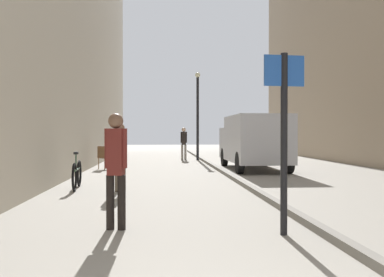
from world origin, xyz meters
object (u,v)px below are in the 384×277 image
at_px(cafe_chair_near_window, 104,156).
at_px(pedestrian_main_foreground, 116,163).
at_px(pedestrian_far_crossing, 120,152).
at_px(bicycle_leaning, 77,174).
at_px(lamp_post, 198,110).
at_px(pedestrian_mid_block, 184,141).
at_px(delivery_van, 253,140).
at_px(street_sign_post, 284,127).

bearing_deg(cafe_chair_near_window, pedestrian_main_foreground, -39.36).
relative_size(pedestrian_far_crossing, bicycle_leaning, 0.96).
bearing_deg(lamp_post, bicycle_leaning, -110.22).
bearing_deg(bicycle_leaning, cafe_chair_near_window, 86.64).
distance_m(lamp_post, bicycle_leaning, 12.50).
xyz_separation_m(pedestrian_mid_block, cafe_chair_near_window, (-3.59, -5.66, -0.48)).
relative_size(delivery_van, street_sign_post, 2.03).
distance_m(pedestrian_main_foreground, street_sign_post, 2.54).
bearing_deg(delivery_van, lamp_post, 106.03).
distance_m(pedestrian_far_crossing, bicycle_leaning, 1.46).
distance_m(street_sign_post, lamp_post, 16.86).
bearing_deg(pedestrian_main_foreground, cafe_chair_near_window, 108.75).
xyz_separation_m(pedestrian_main_foreground, pedestrian_mid_block, (2.01, 16.47, 0.01)).
bearing_deg(street_sign_post, delivery_van, -106.53).
distance_m(pedestrian_mid_block, bicycle_leaning, 12.24).
xyz_separation_m(bicycle_leaning, cafe_chair_near_window, (-0.09, 6.05, 0.17)).
bearing_deg(cafe_chair_near_window, street_sign_post, -28.19).
height_order(delivery_van, street_sign_post, street_sign_post).
height_order(street_sign_post, bicycle_leaning, street_sign_post).
height_order(delivery_van, lamp_post, lamp_post).
relative_size(pedestrian_far_crossing, street_sign_post, 0.66).
distance_m(pedestrian_mid_block, delivery_van, 6.68).
relative_size(pedestrian_mid_block, street_sign_post, 0.68).
height_order(pedestrian_mid_block, lamp_post, lamp_post).
xyz_separation_m(pedestrian_far_crossing, delivery_van, (4.76, 6.12, 0.18)).
bearing_deg(pedestrian_main_foreground, delivery_van, 76.94).
height_order(pedestrian_far_crossing, bicycle_leaning, pedestrian_far_crossing).
bearing_deg(street_sign_post, lamp_post, -97.01).
bearing_deg(pedestrian_far_crossing, delivery_van, -105.57).
relative_size(street_sign_post, lamp_post, 0.55).
xyz_separation_m(lamp_post, bicycle_leaning, (-4.25, -11.53, -2.34)).
relative_size(delivery_van, cafe_chair_near_window, 5.60).
height_order(pedestrian_mid_block, bicycle_leaning, pedestrian_mid_block).
bearing_deg(street_sign_post, cafe_chair_near_window, -76.41).
distance_m(pedestrian_main_foreground, delivery_van, 11.18).
relative_size(lamp_post, bicycle_leaning, 2.69).
distance_m(pedestrian_main_foreground, lamp_post, 16.61).
height_order(pedestrian_main_foreground, cafe_chair_near_window, pedestrian_main_foreground).
distance_m(delivery_van, bicycle_leaning, 8.13).
xyz_separation_m(delivery_van, cafe_chair_near_window, (-6.04, 0.56, -0.62)).
bearing_deg(cafe_chair_near_window, pedestrian_far_crossing, -36.89).
xyz_separation_m(pedestrian_main_foreground, lamp_post, (2.76, 16.29, 1.71)).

